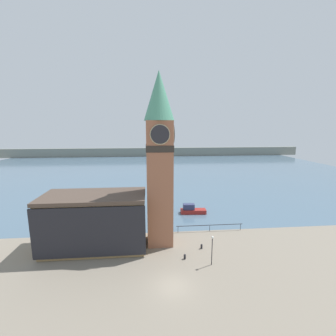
{
  "coord_description": "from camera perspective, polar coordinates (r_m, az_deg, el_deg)",
  "views": [
    {
      "loc": [
        -2.44,
        -21.63,
        17.08
      ],
      "look_at": [
        0.11,
        7.35,
        11.8
      ],
      "focal_mm": 24.0,
      "sensor_mm": 36.0,
      "label": 1
    }
  ],
  "objects": [
    {
      "name": "ground_plane",
      "position": [
        27.67,
        1.25,
        -27.83
      ],
      "size": [
        160.0,
        160.0,
        0.0
      ],
      "primitive_type": "plane",
      "color": "gray"
    },
    {
      "name": "mooring_bollard_near",
      "position": [
        34.26,
        8.51,
        -19.02
      ],
      "size": [
        0.3,
        0.3,
        0.68
      ],
      "color": "black",
      "rests_on": "ground_plane"
    },
    {
      "name": "pier_building",
      "position": [
        34.37,
        -18.02,
        -12.71
      ],
      "size": [
        14.36,
        7.03,
        7.85
      ],
      "color": "#A88451",
      "rests_on": "ground_plane"
    },
    {
      "name": "boat_near",
      "position": [
        46.21,
        6.09,
        -10.54
      ],
      "size": [
        5.18,
        1.97,
        1.92
      ],
      "rotation": [
        0.0,
        0.0,
        -0.06
      ],
      "color": "maroon",
      "rests_on": "water"
    },
    {
      "name": "water",
      "position": [
        96.08,
        -3.5,
        0.03
      ],
      "size": [
        160.0,
        120.0,
        0.0
      ],
      "color": "slate",
      "rests_on": "ground_plane"
    },
    {
      "name": "far_shoreline",
      "position": [
        135.32,
        -3.98,
        4.08
      ],
      "size": [
        180.0,
        3.0,
        5.0
      ],
      "color": "gray",
      "rests_on": "water"
    },
    {
      "name": "mooring_bollard_far",
      "position": [
        31.76,
        4.28,
        -21.48
      ],
      "size": [
        0.3,
        0.3,
        0.69
      ],
      "color": "black",
      "rests_on": "ground_plane"
    },
    {
      "name": "pier_railing",
      "position": [
        39.17,
        10.55,
        -14.2
      ],
      "size": [
        11.25,
        0.08,
        1.09
      ],
      "color": "#232328",
      "rests_on": "ground_plane"
    },
    {
      "name": "lamp_post",
      "position": [
        29.91,
        11.16,
        -18.61
      ],
      "size": [
        0.32,
        0.32,
        3.88
      ],
      "color": "black",
      "rests_on": "ground_plane"
    },
    {
      "name": "clock_tower",
      "position": [
        31.71,
        -2.18,
        3.03
      ],
      "size": [
        4.19,
        4.19,
        24.57
      ],
      "color": "#935B42",
      "rests_on": "ground_plane"
    }
  ]
}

